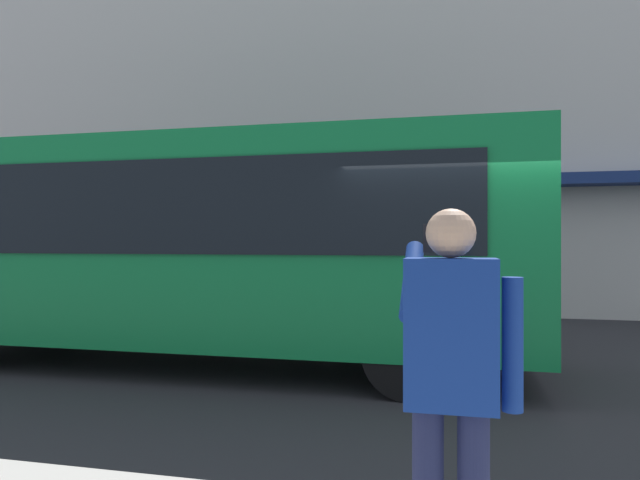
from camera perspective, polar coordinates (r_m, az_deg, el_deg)
ground_plane at (r=7.15m, az=13.88°, el=-13.88°), size 60.00×60.00×0.00m
building_facade_far at (r=14.39m, az=13.57°, el=17.25°), size 28.00×1.55×12.00m
red_bus at (r=8.04m, az=-12.49°, el=-0.23°), size 9.05×2.54×3.08m
pedestrian_photographer at (r=2.65m, az=13.04°, el=-12.40°), size 0.53×0.52×1.70m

